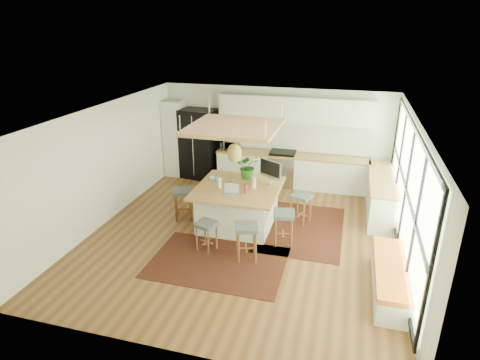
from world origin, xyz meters
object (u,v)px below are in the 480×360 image
(stool_right_back, at_px, (301,209))
(microwave, at_px, (230,143))
(stool_near_left, at_px, (207,235))
(stool_right_front, at_px, (283,229))
(island_plant, at_px, (248,169))
(monitor, at_px, (270,173))
(stool_near_right, at_px, (246,242))
(laptop, at_px, (231,190))
(island, at_px, (238,206))
(fridge, at_px, (200,147))
(stool_left_side, at_px, (183,205))

(stool_right_back, height_order, microwave, microwave)
(stool_near_left, xyz_separation_m, stool_right_front, (1.46, 0.69, 0.00))
(stool_right_back, relative_size, microwave, 1.38)
(island_plant, bearing_deg, monitor, -20.60)
(microwave, bearing_deg, stool_near_right, -67.01)
(stool_near_left, bearing_deg, stool_right_front, 25.22)
(stool_right_front, xyz_separation_m, laptop, (-1.18, 0.11, 0.70))
(island, relative_size, stool_near_left, 2.90)
(laptop, bearing_deg, microwave, 98.49)
(monitor, height_order, microwave, monitor)
(stool_near_left, xyz_separation_m, monitor, (0.96, 1.66, 0.83))
(island, bearing_deg, fridge, 125.50)
(island, bearing_deg, stool_left_side, -177.87)
(stool_near_left, height_order, laptop, laptop)
(stool_near_right, xyz_separation_m, monitor, (0.10, 1.73, 0.83))
(island, relative_size, laptop, 5.50)
(stool_near_right, bearing_deg, island_plant, 103.61)
(stool_near_left, height_order, stool_near_right, stool_near_right)
(fridge, relative_size, monitor, 3.27)
(stool_right_front, height_order, microwave, microwave)
(monitor, bearing_deg, island_plant, -170.12)
(stool_right_back, relative_size, island_plant, 1.23)
(microwave, bearing_deg, stool_near_left, -78.01)
(monitor, bearing_deg, stool_right_front, -32.31)
(laptop, height_order, monitor, monitor)
(stool_right_back, distance_m, laptop, 1.81)
(island, bearing_deg, stool_right_back, 17.48)
(island, distance_m, microwave, 2.96)
(island, xyz_separation_m, stool_near_right, (0.55, -1.35, -0.11))
(fridge, height_order, stool_near_right, fridge)
(stool_left_side, bearing_deg, monitor, 12.28)
(monitor, bearing_deg, stool_near_left, -89.55)
(laptop, bearing_deg, fridge, 112.23)
(stool_right_front, bearing_deg, microwave, 123.22)
(fridge, relative_size, microwave, 3.89)
(stool_right_front, xyz_separation_m, microwave, (-2.16, 3.30, 0.75))
(stool_left_side, relative_size, island_plant, 1.26)
(stool_near_right, bearing_deg, stool_left_side, 145.28)
(stool_near_left, bearing_deg, island_plant, 78.42)
(stool_left_side, xyz_separation_m, island_plant, (1.40, 0.65, 0.81))
(stool_near_right, relative_size, stool_right_front, 1.00)
(island, distance_m, monitor, 1.05)
(fridge, height_order, stool_right_front, fridge)
(island, xyz_separation_m, monitor, (0.65, 0.38, 0.72))
(stool_right_front, bearing_deg, island, 152.92)
(stool_near_right, relative_size, stool_left_side, 0.98)
(fridge, distance_m, stool_near_left, 4.33)
(stool_left_side, bearing_deg, stool_right_back, 10.14)
(stool_left_side, xyz_separation_m, microwave, (0.32, 2.76, 0.75))
(microwave, bearing_deg, island, -67.61)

